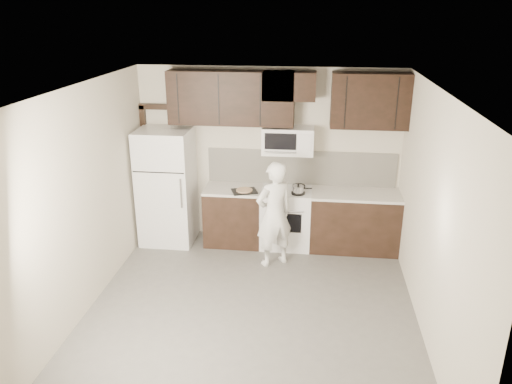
% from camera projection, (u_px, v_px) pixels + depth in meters
% --- Properties ---
extents(floor, '(4.50, 4.50, 0.00)m').
position_uv_depth(floor, '(251.00, 313.00, 6.09)').
color(floor, '#595653').
rests_on(floor, ground).
extents(back_wall, '(4.00, 0.00, 4.00)m').
position_uv_depth(back_wall, '(269.00, 156.00, 7.71)').
color(back_wall, beige).
rests_on(back_wall, ground).
extents(ceiling, '(4.50, 4.50, 0.00)m').
position_uv_depth(ceiling, '(249.00, 91.00, 5.15)').
color(ceiling, white).
rests_on(ceiling, back_wall).
extents(counter_run, '(2.95, 0.64, 0.91)m').
position_uv_depth(counter_run, '(306.00, 218.00, 7.67)').
color(counter_run, black).
rests_on(counter_run, floor).
extents(stove, '(0.76, 0.66, 0.94)m').
position_uv_depth(stove, '(286.00, 217.00, 7.70)').
color(stove, silver).
rests_on(stove, floor).
extents(backsplash, '(2.90, 0.02, 0.54)m').
position_uv_depth(backsplash, '(301.00, 167.00, 7.70)').
color(backsplash, beige).
rests_on(backsplash, counter_run).
extents(upper_cabinets, '(3.48, 0.35, 0.78)m').
position_uv_depth(upper_cabinets, '(283.00, 97.00, 7.20)').
color(upper_cabinets, black).
rests_on(upper_cabinets, back_wall).
extents(microwave, '(0.76, 0.42, 0.40)m').
position_uv_depth(microwave, '(288.00, 140.00, 7.39)').
color(microwave, silver).
rests_on(microwave, upper_cabinets).
extents(refrigerator, '(0.80, 0.76, 1.80)m').
position_uv_depth(refrigerator, '(167.00, 187.00, 7.71)').
color(refrigerator, silver).
rests_on(refrigerator, floor).
extents(door_trim, '(0.50, 0.08, 2.12)m').
position_uv_depth(door_trim, '(149.00, 158.00, 7.92)').
color(door_trim, black).
rests_on(door_trim, floor).
extents(saucepan, '(0.29, 0.17, 0.16)m').
position_uv_depth(saucepan, '(298.00, 190.00, 7.36)').
color(saucepan, silver).
rests_on(saucepan, stove).
extents(baking_tray, '(0.43, 0.38, 0.02)m').
position_uv_depth(baking_tray, '(244.00, 191.00, 7.46)').
color(baking_tray, black).
rests_on(baking_tray, counter_run).
extents(pizza, '(0.31, 0.31, 0.02)m').
position_uv_depth(pizza, '(244.00, 190.00, 7.45)').
color(pizza, tan).
rests_on(pizza, baking_tray).
extents(person, '(0.67, 0.62, 1.54)m').
position_uv_depth(person, '(274.00, 214.00, 7.01)').
color(person, white).
rests_on(person, floor).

